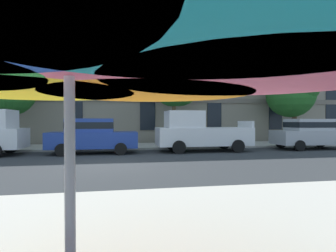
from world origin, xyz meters
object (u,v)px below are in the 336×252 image
object	(u,v)px
patio_umbrella	(69,27)
street_tree_right	(293,89)
sedan_blue	(92,135)
street_tree_middle	(176,84)
pickup_white_midblock	(199,133)
sedan_silver	(310,133)
street_tree_left	(8,89)

from	to	relation	value
patio_umbrella	street_tree_right	bearing A→B (deg)	51.82
sedan_blue	street_tree_right	world-z (taller)	street_tree_right
street_tree_middle	street_tree_right	bearing A→B (deg)	-0.67
street_tree_middle	patio_umbrella	bearing A→B (deg)	-104.14
pickup_white_midblock	sedan_silver	bearing A→B (deg)	-0.00
sedan_silver	patio_umbrella	xyz separation A→B (m)	(-11.38, -12.70, 1.22)
sedan_silver	street_tree_right	bearing A→B (deg)	71.11
pickup_white_midblock	sedan_silver	distance (m)	6.79
sedan_silver	street_tree_left	size ratio (longest dim) A/B	0.87
sedan_silver	street_tree_left	xyz separation A→B (m)	(-17.42, 2.88, 2.57)
street_tree_left	street_tree_middle	size ratio (longest dim) A/B	0.86
sedan_blue	pickup_white_midblock	distance (m)	5.65
pickup_white_midblock	street_tree_right	distance (m)	8.95
sedan_blue	pickup_white_midblock	world-z (taller)	pickup_white_midblock
sedan_silver	street_tree_left	bearing A→B (deg)	170.60
street_tree_middle	street_tree_left	bearing A→B (deg)	-177.98
pickup_white_midblock	patio_umbrella	size ratio (longest dim) A/B	1.24
street_tree_left	street_tree_middle	bearing A→B (deg)	2.02
street_tree_right	patio_umbrella	size ratio (longest dim) A/B	1.40
street_tree_right	patio_umbrella	world-z (taller)	street_tree_right
sedan_silver	street_tree_middle	distance (m)	8.65
patio_umbrella	sedan_blue	bearing A→B (deg)	94.73
patio_umbrella	street_tree_middle	bearing A→B (deg)	75.86
street_tree_middle	patio_umbrella	xyz separation A→B (m)	(-4.01, -15.94, -1.94)
sedan_silver	street_tree_right	size ratio (longest dim) A/B	0.77
sedan_silver	pickup_white_midblock	bearing A→B (deg)	180.00
street_tree_left	street_tree_right	distance (m)	18.50
pickup_white_midblock	sedan_silver	xyz separation A→B (m)	(6.78, -0.00, -0.08)
sedan_blue	street_tree_left	bearing A→B (deg)	149.95
pickup_white_midblock	street_tree_middle	size ratio (longest dim) A/B	0.87
street_tree_right	patio_umbrella	bearing A→B (deg)	-128.18
sedan_silver	street_tree_middle	size ratio (longest dim) A/B	0.75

